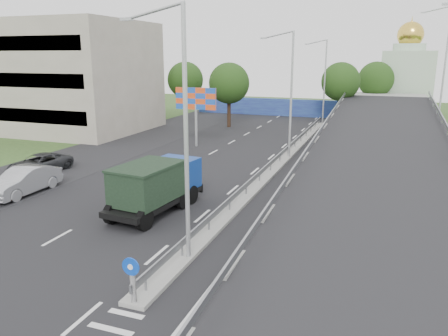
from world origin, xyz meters
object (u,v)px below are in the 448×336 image
at_px(lamp_post_mid, 289,88).
at_px(dump_truck, 156,184).
at_px(parked_car_b, 24,181).
at_px(parked_car_c, 39,164).
at_px(lamp_post_near, 181,123).
at_px(church, 406,77).
at_px(sign_bollard, 132,280).
at_px(billboard, 196,102).
at_px(lamp_post_far, 323,77).

height_order(lamp_post_mid, dump_truck, lamp_post_mid).
height_order(parked_car_b, parked_car_c, parked_car_b).
xyz_separation_m(lamp_post_near, church, (9.89, 54.00, -0.50)).
bearing_deg(parked_car_c, dump_truck, -11.18).
bearing_deg(parked_car_b, dump_truck, 0.35).
bearing_deg(dump_truck, lamp_post_mid, 81.58).
height_order(lamp_post_mid, parked_car_c, lamp_post_mid).
xyz_separation_m(lamp_post_near, dump_truck, (-3.94, 4.86, -4.24)).
bearing_deg(church, parked_car_c, -120.10).
bearing_deg(church, dump_truck, -105.72).
relative_size(lamp_post_near, parked_car_c, 2.07).
xyz_separation_m(dump_truck, parked_car_c, (-12.12, 4.37, -0.89)).
height_order(sign_bollard, dump_truck, dump_truck).
bearing_deg(church, billboard, -120.70).
height_order(billboard, dump_truck, billboard).
bearing_deg(parked_car_b, sign_bollard, -33.17).
bearing_deg(lamp_post_mid, lamp_post_near, -90.00).
relative_size(church, dump_truck, 2.08).
xyz_separation_m(parked_car_b, parked_car_c, (-2.82, 4.39, -0.16)).
relative_size(lamp_post_mid, lamp_post_far, 1.00).
distance_m(sign_bollard, lamp_post_far, 44.08).
xyz_separation_m(lamp_post_mid, lamp_post_far, (0.00, 20.00, 0.00)).
bearing_deg(lamp_post_far, billboard, -116.84).
relative_size(sign_bollard, lamp_post_mid, 0.17).
bearing_deg(parked_car_b, lamp_post_far, 69.61).
height_order(lamp_post_near, parked_car_b, lamp_post_near).
bearing_deg(parked_car_b, billboard, 76.70).
height_order(lamp_post_mid, lamp_post_far, same).
bearing_deg(parked_car_c, church, 68.55).
distance_m(lamp_post_near, parked_car_c, 19.22).
height_order(lamp_post_far, dump_truck, lamp_post_far).
xyz_separation_m(sign_bollard, parked_car_c, (-15.95, 13.05, -0.36)).
relative_size(lamp_post_near, parked_car_b, 1.99).
height_order(sign_bollard, billboard, billboard).
bearing_deg(church, parked_car_b, -115.20).
height_order(dump_truck, parked_car_c, dump_truck).
distance_m(lamp_post_mid, billboard, 9.47).
height_order(sign_bollard, lamp_post_near, lamp_post_near).
bearing_deg(lamp_post_far, parked_car_c, -117.57).
bearing_deg(billboard, church, 59.30).
distance_m(dump_truck, parked_car_c, 12.92).
relative_size(sign_bollard, billboard, 0.30).
bearing_deg(sign_bollard, parked_car_c, 140.71).
xyz_separation_m(lamp_post_mid, parked_car_c, (-16.06, -10.77, -5.13)).
bearing_deg(parked_car_b, lamp_post_near, -19.83).
xyz_separation_m(lamp_post_mid, church, (9.89, 34.00, -0.50)).
xyz_separation_m(church, parked_car_c, (-25.95, -44.77, -4.63)).
xyz_separation_m(lamp_post_far, dump_truck, (-3.94, -35.14, -4.24)).
distance_m(lamp_post_near, church, 54.90).
distance_m(lamp_post_near, dump_truck, 7.56).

